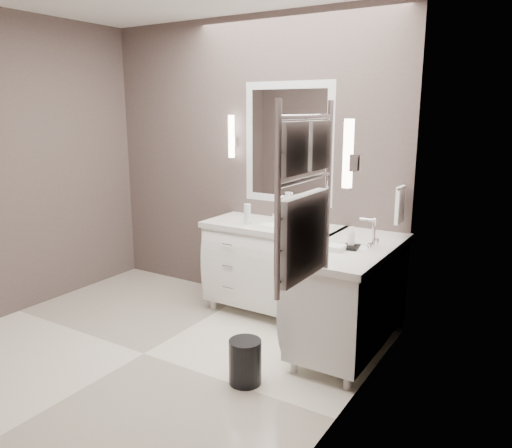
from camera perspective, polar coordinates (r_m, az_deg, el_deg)
The scene contains 19 objects.
floor at distance 4.10m, azimuth -12.69°, elevation -14.31°, with size 3.20×3.00×0.01m, color white.
wall_back at distance 4.86m, azimuth -0.98°, elevation 7.03°, with size 3.20×0.01×2.70m, color #4F423F.
wall_left at distance 4.96m, azimuth -27.00°, elevation 5.74°, with size 0.01×3.00×2.70m, color #4F423F.
wall_right at distance 2.80m, azimuth 10.14°, elevation 2.39°, with size 0.01×3.00×2.70m, color #4F423F.
vanity_back at distance 4.57m, azimuth 1.93°, elevation -4.45°, with size 1.24×0.59×0.97m.
vanity_right at distance 3.94m, azimuth 10.73°, elevation -7.59°, with size 0.59×1.24×0.97m.
mirror_back at distance 4.60m, azimuth 3.68°, elevation 9.17°, with size 0.90×0.02×1.10m.
mirror_right at distance 3.53m, azimuth 14.89°, elevation 7.61°, with size 0.02×0.90×1.10m.
sconce_back at distance 4.84m, azimuth -2.83°, elevation 9.88°, with size 0.06×0.06×0.40m.
sconce_right at distance 3.00m, azimuth 10.47°, elevation 7.76°, with size 0.06×0.06×0.40m.
towel_bar_corner at distance 4.13m, azimuth 16.13°, elevation 2.19°, with size 0.03×0.22×0.30m.
towel_ladder at distance 2.45m, azimuth 5.52°, elevation 2.06°, with size 0.06×0.58×0.90m.
waste_bin at distance 3.56m, azimuth -1.25°, elevation -15.46°, with size 0.23×0.23×0.32m, color black.
amenity_tray_back at distance 4.32m, azimuth 5.44°, elevation -0.36°, with size 0.15×0.12×0.02m, color black.
amenity_tray_right at distance 3.76m, azimuth 10.81°, elevation -2.59°, with size 0.11×0.15×0.02m, color black.
water_bottle at distance 4.45m, azimuth -1.00°, elevation 1.13°, with size 0.06×0.06×0.18m, color silver.
soap_bottle_a at distance 4.33m, azimuth 5.23°, elevation 0.77°, with size 0.06×0.06×0.14m, color white.
soap_bottle_b at distance 4.27m, azimuth 5.64°, elevation 0.40°, with size 0.09×0.09×0.11m, color black.
soap_bottle_c at distance 3.73m, azimuth 10.87°, elevation -1.37°, with size 0.06×0.06×0.14m, color white.
Camera 1 is at (2.61, -2.56, 1.86)m, focal length 35.00 mm.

